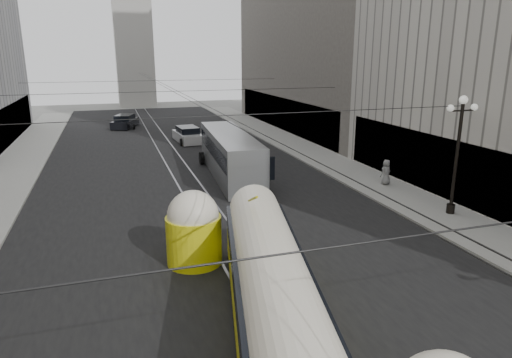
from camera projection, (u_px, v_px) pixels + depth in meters
road at (180, 171)px, 34.64m from camera, size 20.00×85.00×0.02m
sidewalk_left at (13, 171)px, 34.28m from camera, size 4.00×72.00×0.15m
sidewalk_right at (306, 151)px, 41.37m from camera, size 4.00×72.00×0.15m
rail_left at (170, 171)px, 34.42m from camera, size 0.12×85.00×0.04m
rail_right at (190, 170)px, 34.86m from camera, size 0.12×85.00×0.04m
distant_tower at (131, 13)px, 74.26m from camera, size 6.00×6.00×31.36m
lamppost_right_mid at (458, 149)px, 24.06m from camera, size 1.86×0.44×6.37m
catenary at (180, 93)px, 32.19m from camera, size 25.00×72.00×0.23m
streetcar at (272, 292)px, 13.86m from camera, size 4.97×14.52×3.22m
city_bus at (230, 153)px, 32.77m from camera, size 3.41×12.40×3.11m
sedan_white_far at (188, 135)px, 45.61m from camera, size 2.47×5.15×1.58m
sedan_dark_far at (125, 122)px, 54.65m from camera, size 3.58×5.35×1.56m
pedestrian_sidewalk_right at (386, 172)px, 30.27m from camera, size 0.92×0.69×1.68m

